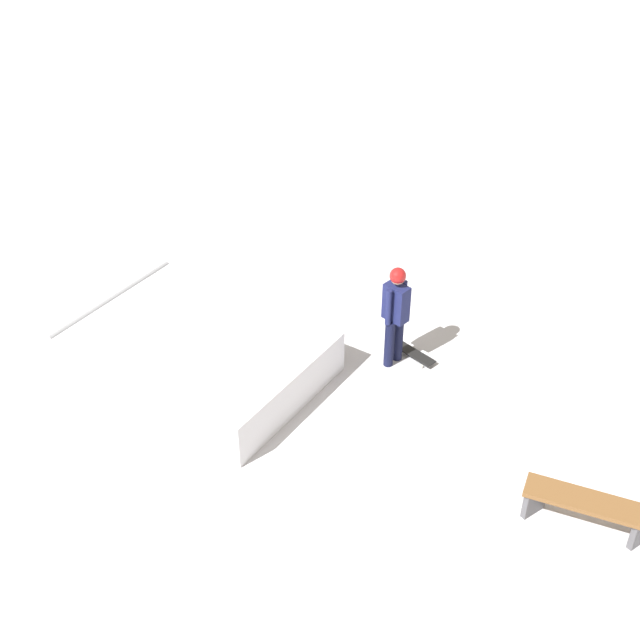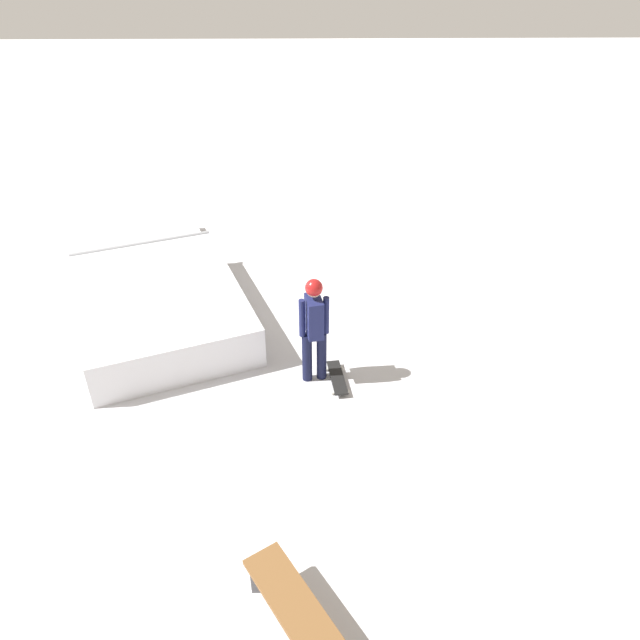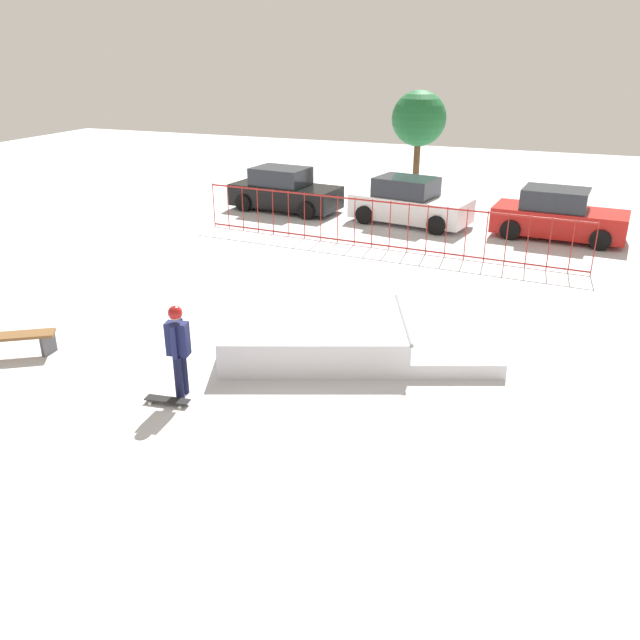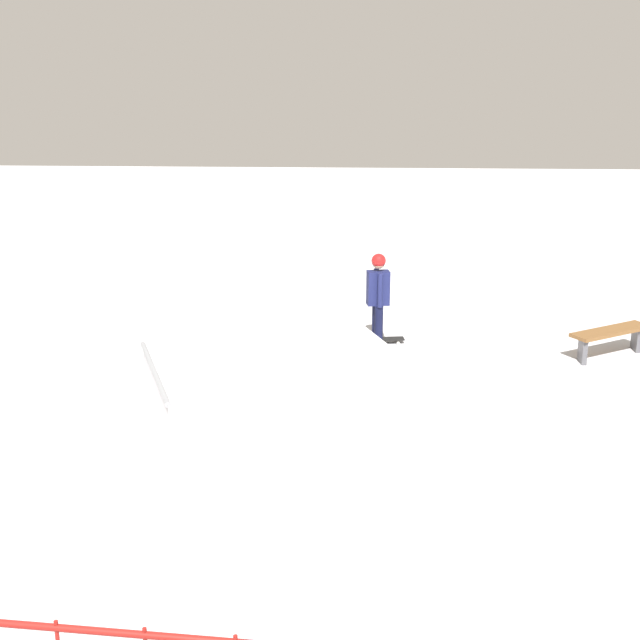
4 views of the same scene
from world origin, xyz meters
The scene contains 5 objects.
ground_plane centered at (0.00, 0.00, 0.00)m, with size 60.00×60.00×0.00m, color silver.
skate_ramp centered at (1.22, -0.14, 0.32)m, with size 5.97×4.36×0.74m.
skater centered at (-0.72, -2.91, 1.01)m, with size 0.41×0.43×1.73m.
skateboard centered at (-0.82, -3.25, 0.08)m, with size 0.82×0.34×0.09m.
park_bench centered at (-4.73, -2.76, 0.36)m, with size 1.56×1.20×0.48m.
Camera 2 is at (-7.80, -2.88, 5.84)m, focal length 33.58 mm.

